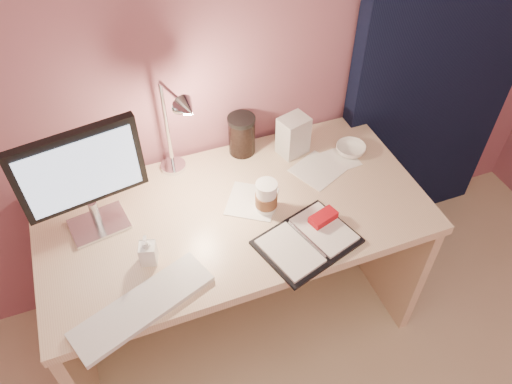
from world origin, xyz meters
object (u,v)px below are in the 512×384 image
object	(u,v)px
keyboard	(143,306)
lotion_bottle	(147,250)
monitor	(82,174)
dark_jar	(242,137)
coffee_cup	(266,198)
planner	(309,239)
bowl	(351,149)
desk_lamp	(163,132)
desk	(230,235)
product_box	(293,136)

from	to	relation	value
keyboard	lotion_bottle	xyz separation A→B (m)	(0.06, 0.17, 0.05)
monitor	keyboard	world-z (taller)	monitor
dark_jar	lotion_bottle	bearing A→B (deg)	-139.04
coffee_cup	dark_jar	xyz separation A→B (m)	(0.03, 0.33, 0.01)
monitor	planner	bearing A→B (deg)	-35.54
bowl	desk_lamp	size ratio (longest dim) A/B	0.28
keyboard	desk_lamp	size ratio (longest dim) A/B	1.07
keyboard	planner	size ratio (longest dim) A/B	1.20
dark_jar	desk	bearing A→B (deg)	-121.58
bowl	dark_jar	size ratio (longest dim) A/B	0.80
planner	product_box	bearing A→B (deg)	56.15
desk	monitor	world-z (taller)	monitor
dark_jar	desk_lamp	world-z (taller)	desk_lamp
desk	product_box	distance (m)	0.47
coffee_cup	bowl	xyz separation A→B (m)	(0.43, 0.16, -0.04)
lotion_bottle	dark_jar	distance (m)	0.62
product_box	desk_lamp	xyz separation A→B (m)	(-0.51, -0.02, 0.18)
coffee_cup	lotion_bottle	distance (m)	0.45
lotion_bottle	coffee_cup	bearing A→B (deg)	9.87
coffee_cup	product_box	xyz separation A→B (m)	(0.22, 0.26, 0.02)
planner	lotion_bottle	distance (m)	0.54
coffee_cup	dark_jar	world-z (taller)	dark_jar
lotion_bottle	dark_jar	size ratio (longest dim) A/B	0.79
monitor	keyboard	bearing A→B (deg)	-87.89
product_box	desk_lamp	bearing A→B (deg)	166.53
keyboard	coffee_cup	distance (m)	0.56
product_box	desk_lamp	size ratio (longest dim) A/B	0.39
coffee_cup	dark_jar	size ratio (longest dim) A/B	0.85
desk	keyboard	distance (m)	0.58
monitor	lotion_bottle	distance (m)	0.32
monitor	bowl	size ratio (longest dim) A/B	3.52
monitor	keyboard	distance (m)	0.46
coffee_cup	bowl	distance (m)	0.46
planner	desk_lamp	size ratio (longest dim) A/B	0.89
lotion_bottle	product_box	xyz separation A→B (m)	(0.66, 0.33, 0.02)
planner	monitor	bearing A→B (deg)	136.86
desk	bowl	distance (m)	0.60
keyboard	planner	world-z (taller)	planner
monitor	planner	xyz separation A→B (m)	(0.66, -0.32, -0.24)
keyboard	planner	xyz separation A→B (m)	(0.58, 0.05, 0.00)
bowl	lotion_bottle	world-z (taller)	lotion_bottle
dark_jar	product_box	size ratio (longest dim) A/B	0.91
desk	product_box	bearing A→B (deg)	24.27
planner	lotion_bottle	size ratio (longest dim) A/B	3.16
desk	desk_lamp	world-z (taller)	desk_lamp
planner	desk_lamp	xyz separation A→B (m)	(-0.37, 0.42, 0.25)
monitor	planner	distance (m)	0.77
monitor	dark_jar	distance (m)	0.66
lotion_bottle	monitor	bearing A→B (deg)	122.45
monitor	desk	bearing A→B (deg)	-12.41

